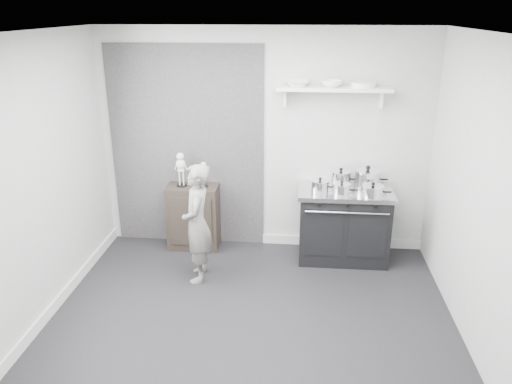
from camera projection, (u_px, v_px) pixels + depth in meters
The scene contains 16 objects.
ground at pixel (249, 323), 4.85m from camera, with size 4.00×4.00×0.00m, color black.
room_shell at pixel (240, 157), 4.42m from camera, with size 4.02×3.62×2.71m.
wall_shelf at pixel (334, 90), 5.65m from camera, with size 1.30×0.26×0.24m.
stove at pixel (343, 224), 5.99m from camera, with size 1.10×0.69×0.88m.
side_cabinet at pixel (194, 217), 6.28m from camera, with size 0.63×0.37×0.82m, color black.
child at pixel (197, 223), 5.44m from camera, with size 0.49×0.32×1.34m, color slate.
pot_front_left at pixel (320, 186), 5.73m from camera, with size 0.30×0.21×0.18m.
pot_back_left at pixel (341, 178), 5.93m from camera, with size 0.33×0.25×0.22m.
pot_back_right at pixel (367, 178), 5.89m from camera, with size 0.40×0.31×0.26m.
pot_front_right at pixel (373, 191), 5.60m from camera, with size 0.33×0.25×0.17m.
pot_front_center at pixel (342, 189), 5.66m from camera, with size 0.29×0.21×0.16m.
skeleton_full at pixel (181, 167), 6.06m from camera, with size 0.14×0.09×0.49m, color beige, non-canonical shape.
skeleton_torso at pixel (204, 173), 6.06m from camera, with size 0.10×0.06×0.36m, color beige, non-canonical shape.
bowl_large at pixel (297, 84), 5.65m from camera, with size 0.28×0.28×0.07m, color white.
bowl_small at pixel (332, 84), 5.62m from camera, with size 0.24×0.24×0.07m, color white.
plate_stack at pixel (363, 85), 5.59m from camera, with size 0.28×0.28×0.06m, color white.
Camera 1 is at (0.43, -4.07, 2.89)m, focal length 35.00 mm.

